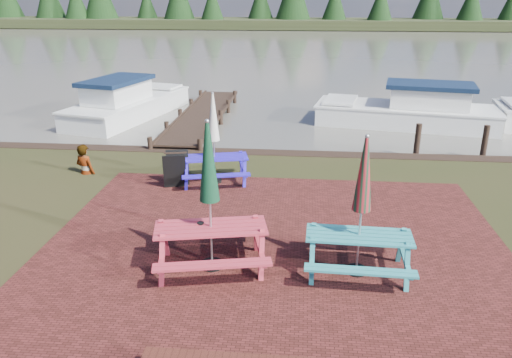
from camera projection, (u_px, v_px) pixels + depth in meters
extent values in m
plane|color=black|center=(272.00, 272.00, 8.83)|extent=(120.00, 120.00, 0.00)
cube|color=#341310|center=(275.00, 245.00, 9.76)|extent=(9.00, 7.50, 0.02)
cube|color=#4B4840|center=(300.00, 49.00, 43.31)|extent=(120.00, 60.00, 0.02)
cube|color=black|center=(302.00, 23.00, 70.16)|extent=(120.00, 10.00, 1.20)
cube|color=teal|center=(359.00, 235.00, 8.56)|extent=(1.83, 0.77, 0.04)
cube|color=teal|center=(360.00, 271.00, 8.03)|extent=(1.81, 0.31, 0.04)
cube|color=teal|center=(356.00, 233.00, 9.29)|extent=(1.81, 0.31, 0.04)
cube|color=teal|center=(313.00, 252.00, 8.78)|extent=(0.14, 1.57, 0.74)
cube|color=teal|center=(404.00, 257.00, 8.59)|extent=(0.14, 1.57, 0.74)
cylinder|color=black|center=(356.00, 271.00, 8.80)|extent=(0.36, 0.36, 0.10)
cylinder|color=#B2B2B7|center=(361.00, 208.00, 8.38)|extent=(0.04, 0.04, 2.51)
cone|color=maroon|center=(364.00, 175.00, 8.16)|extent=(0.32, 0.32, 1.25)
cube|color=#AA2B3A|center=(211.00, 228.00, 8.71)|extent=(2.06, 1.14, 0.04)
cube|color=#AA2B3A|center=(213.00, 265.00, 8.13)|extent=(1.96, 0.65, 0.04)
cube|color=#AA2B3A|center=(210.00, 225.00, 9.50)|extent=(1.96, 0.65, 0.04)
cube|color=#AA2B3A|center=(163.00, 251.00, 8.76)|extent=(0.43, 1.67, 0.80)
cube|color=#AA2B3A|center=(259.00, 245.00, 8.94)|extent=(0.43, 1.67, 0.80)
cylinder|color=black|center=(212.00, 265.00, 8.97)|extent=(0.39, 0.39, 0.11)
cylinder|color=#B2B2B7|center=(210.00, 199.00, 8.51)|extent=(0.04, 0.04, 2.71)
cone|color=#0D321E|center=(208.00, 163.00, 8.28)|extent=(0.35, 0.35, 1.35)
cube|color=#2718B9|center=(214.00, 157.00, 12.75)|extent=(1.79, 1.03, 0.04)
cube|color=#2718B9|center=(216.00, 176.00, 12.26)|extent=(1.69, 0.61, 0.04)
cube|color=#2718B9|center=(213.00, 160.00, 13.44)|extent=(1.69, 0.61, 0.04)
cube|color=#2718B9|center=(186.00, 171.00, 12.78)|extent=(0.41, 1.44, 0.69)
cube|color=#2718B9|center=(243.00, 169.00, 12.97)|extent=(0.41, 1.44, 0.69)
cylinder|color=black|center=(215.00, 181.00, 12.98)|extent=(0.34, 0.34, 0.09)
cylinder|color=#B2B2B7|center=(214.00, 139.00, 12.58)|extent=(0.03, 0.03, 2.34)
cone|color=beige|center=(213.00, 118.00, 12.39)|extent=(0.30, 0.30, 1.17)
cube|color=black|center=(175.00, 172.00, 12.42)|extent=(0.60, 0.34, 0.91)
cube|color=black|center=(178.00, 168.00, 12.71)|extent=(0.60, 0.34, 0.91)
cube|color=black|center=(175.00, 153.00, 12.41)|extent=(0.56, 0.17, 0.03)
cube|color=black|center=(203.00, 114.00, 19.82)|extent=(1.60, 9.00, 0.06)
cube|color=black|center=(184.00, 112.00, 19.87)|extent=(0.08, 9.00, 0.08)
cube|color=black|center=(222.00, 113.00, 19.73)|extent=(0.08, 9.00, 0.08)
cylinder|color=black|center=(151.00, 152.00, 15.77)|extent=(0.16, 0.16, 1.00)
cylinder|color=black|center=(200.00, 154.00, 15.63)|extent=(0.16, 0.16, 1.00)
cube|color=silver|center=(130.00, 110.00, 20.50)|extent=(3.64, 6.64, 0.90)
cube|color=silver|center=(129.00, 99.00, 20.34)|extent=(3.71, 6.78, 0.07)
cube|color=silver|center=(117.00, 92.00, 19.52)|extent=(2.16, 2.95, 0.77)
cube|color=#0D1A31|center=(116.00, 80.00, 19.37)|extent=(2.42, 3.36, 0.16)
cube|color=silver|center=(158.00, 86.00, 22.41)|extent=(2.06, 1.55, 0.09)
cube|color=silver|center=(405.00, 118.00, 19.23)|extent=(6.93, 3.48, 0.88)
cube|color=silver|center=(406.00, 106.00, 19.06)|extent=(7.07, 3.55, 0.07)
cube|color=silver|center=(429.00, 97.00, 18.71)|extent=(3.04, 2.14, 0.75)
cube|color=#0D1A31|center=(431.00, 85.00, 18.56)|extent=(3.46, 2.39, 0.16)
cube|color=silver|center=(340.00, 100.00, 19.68)|extent=(1.53, 2.14, 0.09)
imported|color=gray|center=(82.00, 145.00, 13.38)|extent=(0.69, 0.56, 1.62)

